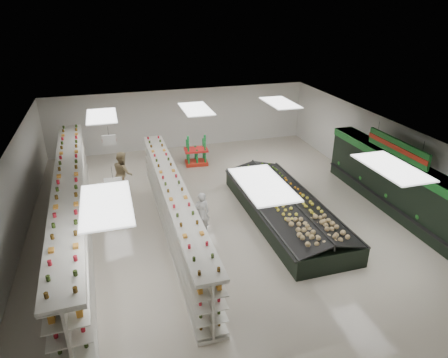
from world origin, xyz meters
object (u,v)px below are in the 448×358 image
object	(u,v)px
gondola_left	(73,211)
soda_endcap	(196,151)
shopper_background	(123,173)
produce_island	(285,207)
shopper_main	(202,213)
gondola_center	(174,210)

from	to	relation	value
gondola_left	soda_endcap	bearing A→B (deg)	41.43
shopper_background	gondola_left	bearing A→B (deg)	135.44
produce_island	shopper_main	bearing A→B (deg)	-177.89
soda_endcap	produce_island	bearing A→B (deg)	-71.85
soda_endcap	shopper_background	distance (m)	4.27
soda_endcap	shopper_background	world-z (taller)	shopper_background
gondola_center	soda_endcap	bearing A→B (deg)	70.01
shopper_background	produce_island	bearing A→B (deg)	-137.47
gondola_center	shopper_main	xyz separation A→B (m)	(0.90, -0.40, -0.05)
produce_island	shopper_background	world-z (taller)	shopper_background
gondola_center	shopper_main	world-z (taller)	gondola_center
gondola_center	soda_endcap	xyz separation A→B (m)	(2.11, 5.85, -0.14)
gondola_left	soda_endcap	size ratio (longest dim) A/B	8.71
gondola_left	shopper_main	size ratio (longest dim) A/B	7.97
gondola_center	shopper_main	size ratio (longest dim) A/B	6.71
gondola_center	shopper_background	xyz separation A→B (m)	(-1.52, 3.62, 0.08)
soda_endcap	shopper_main	world-z (taller)	shopper_main
gondola_left	soda_endcap	world-z (taller)	gondola_left
soda_endcap	shopper_background	bearing A→B (deg)	-148.40
gondola_center	produce_island	world-z (taller)	gondola_center
shopper_main	gondola_left	bearing A→B (deg)	-19.71
gondola_left	gondola_center	world-z (taller)	gondola_left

